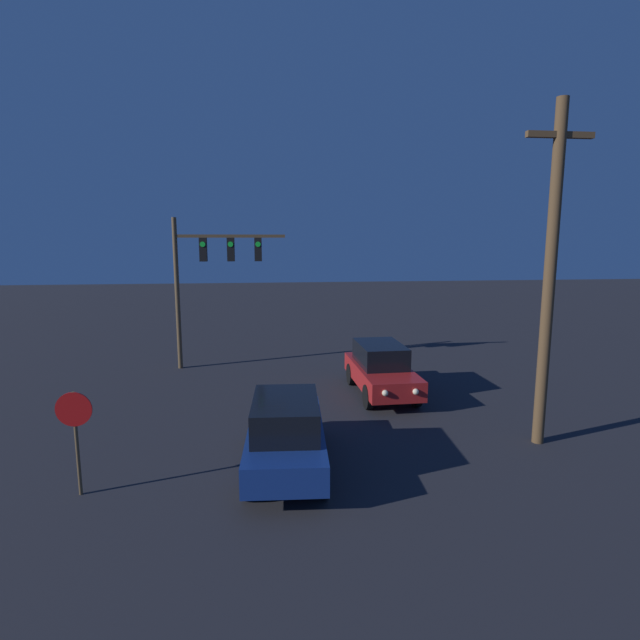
{
  "coord_description": "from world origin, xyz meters",
  "views": [
    {
      "loc": [
        -1.74,
        2.25,
        5.05
      ],
      "look_at": [
        0.0,
        17.28,
        2.57
      ],
      "focal_mm": 28.0,
      "sensor_mm": 36.0,
      "label": 1
    }
  ],
  "objects": [
    {
      "name": "car_near",
      "position": [
        -1.29,
        12.64,
        0.86
      ],
      "size": [
        1.87,
        4.3,
        1.66
      ],
      "rotation": [
        0.0,
        0.0,
        -0.06
      ],
      "color": "navy",
      "rests_on": "ground_plane"
    },
    {
      "name": "car_far",
      "position": [
        2.05,
        17.67,
        0.86
      ],
      "size": [
        1.77,
        4.27,
        1.66
      ],
      "rotation": [
        0.0,
        0.0,
        3.17
      ],
      "color": "#B21E1E",
      "rests_on": "ground_plane"
    },
    {
      "name": "utility_pole",
      "position": [
        5.05,
        13.39,
        4.25
      ],
      "size": [
        1.61,
        0.28,
        8.2
      ],
      "color": "brown",
      "rests_on": "ground_plane"
    },
    {
      "name": "traffic_signal_mast",
      "position": [
        -3.77,
        21.85,
        4.0
      ],
      "size": [
        4.26,
        0.3,
        5.84
      ],
      "color": "brown",
      "rests_on": "ground_plane"
    },
    {
      "name": "stop_sign",
      "position": [
        -5.42,
        11.99,
        1.48
      ],
      "size": [
        0.69,
        0.07,
        2.12
      ],
      "color": "brown",
      "rests_on": "ground_plane"
    }
  ]
}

